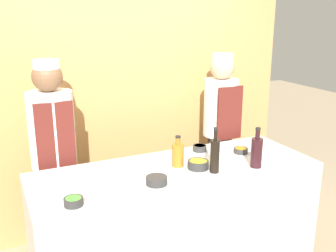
# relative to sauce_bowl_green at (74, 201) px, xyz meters

# --- Properties ---
(cabinet_wall) EXTENTS (3.23, 0.18, 2.40)m
(cabinet_wall) POSITION_rel_sauce_bowl_green_xyz_m (0.80, 1.33, 0.24)
(cabinet_wall) COLOR #B7844C
(cabinet_wall) RESTS_ON ground_plane
(counter) EXTENTS (2.10, 0.75, 0.93)m
(counter) POSITION_rel_sauce_bowl_green_xyz_m (0.80, 0.25, -0.49)
(counter) COLOR beige
(counter) RESTS_ON ground_plane
(sauce_bowl_green) EXTENTS (0.11, 0.11, 0.05)m
(sauce_bowl_green) POSITION_rel_sauce_bowl_green_xyz_m (0.00, 0.00, 0.00)
(sauce_bowl_green) COLOR #2D2D2D
(sauce_bowl_green) RESTS_ON counter
(sauce_bowl_yellow) EXTENTS (0.15, 0.15, 0.06)m
(sauce_bowl_yellow) POSITION_rel_sauce_bowl_green_xyz_m (0.94, 0.19, 0.01)
(sauce_bowl_yellow) COLOR #2D2D2D
(sauce_bowl_yellow) RESTS_ON counter
(sauce_bowl_white) EXTENTS (0.11, 0.11, 0.05)m
(sauce_bowl_white) POSITION_rel_sauce_bowl_green_xyz_m (1.14, 0.51, -0.00)
(sauce_bowl_white) COLOR #2D2D2D
(sauce_bowl_white) RESTS_ON counter
(sauce_bowl_orange) EXTENTS (0.11, 0.11, 0.04)m
(sauce_bowl_orange) POSITION_rel_sauce_bowl_green_xyz_m (1.41, 0.32, -0.00)
(sauce_bowl_orange) COLOR #2D2D2D
(sauce_bowl_orange) RESTS_ON counter
(sauce_bowl_red) EXTENTS (0.14, 0.14, 0.05)m
(sauce_bowl_red) POSITION_rel_sauce_bowl_green_xyz_m (0.56, 0.07, 0.00)
(sauce_bowl_red) COLOR #2D2D2D
(sauce_bowl_red) RESTS_ON counter
(cutting_board) EXTENTS (0.37, 0.25, 0.02)m
(cutting_board) POSITION_rel_sauce_bowl_green_xyz_m (0.25, 0.35, -0.02)
(cutting_board) COLOR white
(cutting_board) RESTS_ON counter
(bottle_wine) EXTENTS (0.08, 0.08, 0.30)m
(bottle_wine) POSITION_rel_sauce_bowl_green_xyz_m (1.34, 0.03, 0.09)
(bottle_wine) COLOR black
(bottle_wine) RESTS_ON counter
(bottle_soy) EXTENTS (0.07, 0.07, 0.33)m
(bottle_soy) POSITION_rel_sauce_bowl_green_xyz_m (1.01, 0.08, 0.10)
(bottle_soy) COLOR black
(bottle_soy) RESTS_ON counter
(bottle_amber) EXTENTS (0.09, 0.09, 0.23)m
(bottle_amber) POSITION_rel_sauce_bowl_green_xyz_m (0.83, 0.29, 0.06)
(bottle_amber) COLOR #9E661E
(bottle_amber) RESTS_ON counter
(chef_left) EXTENTS (0.35, 0.35, 1.69)m
(chef_left) POSITION_rel_sauce_bowl_green_xyz_m (0.03, 0.88, -0.04)
(chef_left) COLOR #28282D
(chef_left) RESTS_ON ground_plane
(chef_right) EXTENTS (0.32, 0.32, 1.67)m
(chef_right) POSITION_rel_sauce_bowl_green_xyz_m (1.57, 0.88, -0.03)
(chef_right) COLOR #28282D
(chef_right) RESTS_ON ground_plane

